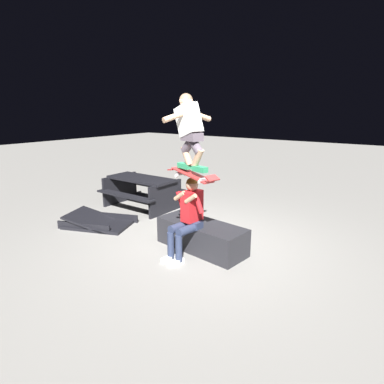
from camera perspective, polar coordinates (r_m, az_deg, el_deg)
ground_plane at (r=5.81m, az=1.51°, el=-9.31°), size 40.00×40.00×0.00m
ledge_box_main at (r=5.55m, az=1.68°, el=-7.85°), size 1.67×0.81×0.47m
person_sitting_on_ledge at (r=5.12m, az=-0.80°, el=-4.00°), size 0.60×0.77×1.31m
skateboard at (r=4.86m, az=0.01°, el=3.11°), size 1.04×0.46×0.15m
skater_airborne at (r=4.82m, az=-0.43°, el=11.25°), size 0.64×0.88×1.12m
kicker_ramp at (r=6.95m, az=-16.29°, el=-5.32°), size 1.49×1.22×0.35m
picnic_table_back at (r=7.87m, az=-9.01°, el=0.79°), size 1.71×1.35×0.75m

